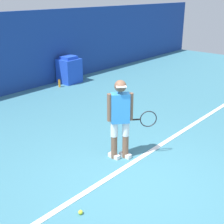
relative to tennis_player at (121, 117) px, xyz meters
The scene contains 6 objects.
ground_plane 1.26m from the tennis_player, 124.08° to the right, with size 24.00×24.00×0.00m, color teal.
court_baseline 1.05m from the tennis_player, 148.93° to the right, with size 21.60×0.10×0.01m.
tennis_player is the anchor object (origin of this frame).
tennis_ball 1.96m from the tennis_player, 159.21° to the right, with size 0.07×0.07×0.07m.
covered_chair 5.62m from the tennis_player, 58.59° to the left, with size 0.69×0.64×0.94m.
water_bottle 5.19m from the tennis_player, 63.43° to the left, with size 0.07×0.07×0.28m.
Camera 1 is at (-3.61, -2.64, 3.04)m, focal length 50.00 mm.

